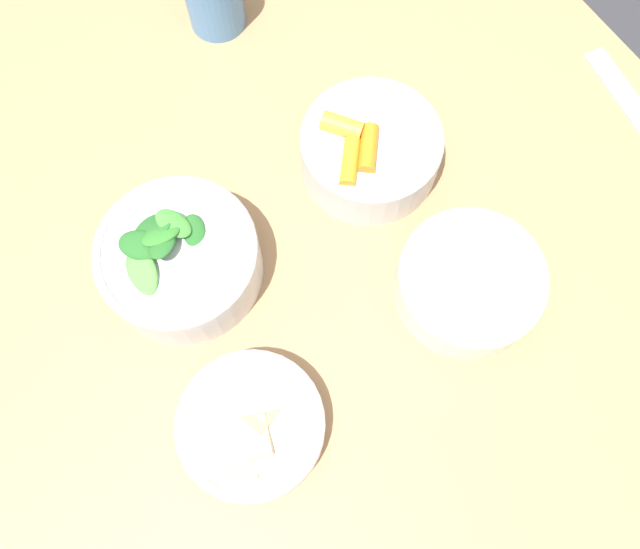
% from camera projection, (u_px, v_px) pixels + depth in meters
% --- Properties ---
extents(ground_plane, '(10.00, 10.00, 0.00)m').
position_uv_depth(ground_plane, '(340.00, 397.00, 1.42)').
color(ground_plane, '#2D2D33').
extents(dining_table, '(1.32, 0.95, 0.78)m').
position_uv_depth(dining_table, '(357.00, 318.00, 0.79)').
color(dining_table, '#99724C').
rests_on(dining_table, ground_plane).
extents(bowl_carrots, '(0.16, 0.16, 0.07)m').
position_uv_depth(bowl_carrots, '(370.00, 149.00, 0.71)').
color(bowl_carrots, silver).
rests_on(bowl_carrots, dining_table).
extents(bowl_greens, '(0.17, 0.17, 0.09)m').
position_uv_depth(bowl_greens, '(179.00, 260.00, 0.66)').
color(bowl_greens, silver).
rests_on(bowl_greens, dining_table).
extents(bowl_beans_hotdog, '(0.16, 0.16, 0.05)m').
position_uv_depth(bowl_beans_hotdog, '(469.00, 282.00, 0.67)').
color(bowl_beans_hotdog, silver).
rests_on(bowl_beans_hotdog, dining_table).
extents(bowl_cookies, '(0.15, 0.15, 0.05)m').
position_uv_depth(bowl_cookies, '(251.00, 425.00, 0.62)').
color(bowl_cookies, silver).
rests_on(bowl_cookies, dining_table).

